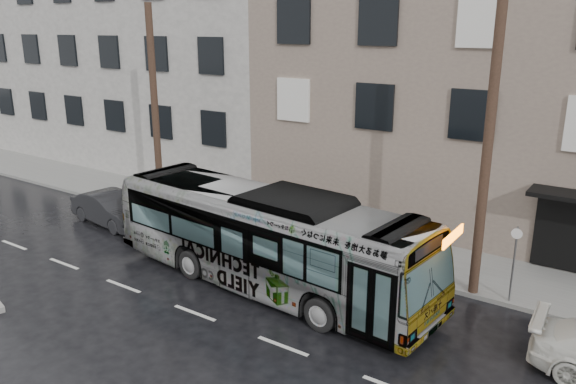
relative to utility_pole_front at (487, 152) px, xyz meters
The scene contains 9 objects.
ground 8.65m from the utility_pole_front, 153.08° to the right, with size 120.00×120.00×0.00m, color black.
sidewalk 8.11m from the utility_pole_front, 166.17° to the left, with size 90.00×3.60×0.15m, color gray.
building_taupe 9.56m from the utility_pole_front, 99.07° to the left, with size 20.00×12.00×11.00m, color gray.
building_grey 27.02m from the utility_pole_front, 156.02° to the left, with size 26.00×15.00×16.00m, color beige.
utility_pole_front is the anchor object (origin of this frame).
utility_pole_rear 14.00m from the utility_pole_front, behind, with size 0.30×0.30×9.00m, color #442D22.
sign_post 3.48m from the utility_pole_front, ahead, with size 0.06×0.06×2.40m, color slate.
bus 7.28m from the utility_pole_front, 152.63° to the right, with size 2.76×11.82×3.29m, color #B2B2B2.
dark_sedan 15.55m from the utility_pole_front, behind, with size 1.48×4.23×1.39m, color black.
Camera 1 is at (10.76, -13.32, 8.21)m, focal length 35.00 mm.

